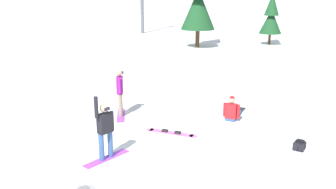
{
  "coord_description": "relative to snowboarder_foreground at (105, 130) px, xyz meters",
  "views": [
    {
      "loc": [
        4.12,
        -7.37,
        4.77
      ],
      "look_at": [
        -1.21,
        4.17,
        1.0
      ],
      "focal_mm": 38.66,
      "sensor_mm": 36.0,
      "label": 1
    }
  ],
  "objects": [
    {
      "name": "ground_plane",
      "position": [
        1.49,
        -0.53,
        -0.91
      ],
      "size": [
        800.0,
        800.0,
        0.0
      ],
      "primitive_type": "plane",
      "color": "silver"
    },
    {
      "name": "snowboarder_foreground",
      "position": [
        0.0,
        0.0,
        0.0
      ],
      "size": [
        0.71,
        1.52,
        1.94
      ],
      "color": "#993FD8",
      "rests_on": "ground_plane"
    },
    {
      "name": "backpack_black",
      "position": [
        5.01,
        3.04,
        -0.78
      ],
      "size": [
        0.37,
        0.54,
        0.28
      ],
      "color": "black",
      "rests_on": "ground_plane"
    },
    {
      "name": "pine_tree_leaning",
      "position": [
        -4.66,
        20.1,
        2.79
      ],
      "size": [
        2.75,
        2.75,
        6.77
      ],
      "color": "#472D19",
      "rests_on": "ground_plane"
    },
    {
      "name": "pine_tree_young",
      "position": [
        0.44,
        24.24,
        1.47
      ],
      "size": [
        1.89,
        1.89,
        4.36
      ],
      "color": "#472D19",
      "rests_on": "ground_plane"
    },
    {
      "name": "snowboarder_background",
      "position": [
        2.44,
        4.77,
        -0.58
      ],
      "size": [
        0.63,
        1.79,
        0.96
      ],
      "color": "#335184",
      "rests_on": "ground_plane"
    },
    {
      "name": "loose_snowboard_near_left",
      "position": [
        0.91,
        2.53,
        -0.89
      ],
      "size": [
        1.84,
        0.38,
        0.09
      ],
      "color": "pink",
      "rests_on": "ground_plane"
    },
    {
      "name": "snowboarder_midground",
      "position": [
        -1.59,
        3.33,
        0.06
      ],
      "size": [
        1.02,
        1.46,
        1.82
      ],
      "color": "#993FD8",
      "rests_on": "ground_plane"
    }
  ]
}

